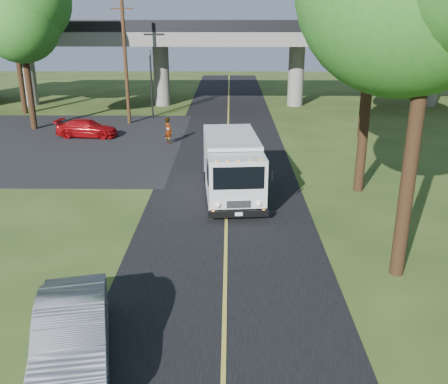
{
  "coord_description": "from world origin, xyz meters",
  "views": [
    {
      "loc": [
        0.13,
        -13.29,
        7.9
      ],
      "look_at": [
        -0.08,
        4.23,
        1.6
      ],
      "focal_mm": 40.0,
      "sensor_mm": 36.0,
      "label": 1
    }
  ],
  "objects_px": {
    "traffic_signal": "(151,77)",
    "tree_right_far": "(376,6)",
    "utility_pole": "(125,61)",
    "pedestrian": "(168,131)",
    "step_van": "(232,165)",
    "red_sedan": "(87,128)",
    "silver_sedan": "(72,335)",
    "tree_left_lot": "(22,13)",
    "tree_left_far": "(14,19)"
  },
  "relations": [
    {
      "from": "tree_left_far",
      "to": "pedestrian",
      "type": "height_order",
      "value": "tree_left_far"
    },
    {
      "from": "utility_pole",
      "to": "pedestrian",
      "type": "distance_m",
      "value": 8.09
    },
    {
      "from": "utility_pole",
      "to": "step_van",
      "type": "height_order",
      "value": "utility_pole"
    },
    {
      "from": "utility_pole",
      "to": "tree_left_far",
      "type": "height_order",
      "value": "tree_left_far"
    },
    {
      "from": "tree_left_lot",
      "to": "pedestrian",
      "type": "height_order",
      "value": "tree_left_lot"
    },
    {
      "from": "pedestrian",
      "to": "step_van",
      "type": "bearing_deg",
      "value": 156.84
    },
    {
      "from": "step_van",
      "to": "red_sedan",
      "type": "xyz_separation_m",
      "value": [
        -9.71,
        11.4,
        -0.87
      ]
    },
    {
      "from": "traffic_signal",
      "to": "red_sedan",
      "type": "relative_size",
      "value": 1.27
    },
    {
      "from": "red_sedan",
      "to": "pedestrian",
      "type": "height_order",
      "value": "pedestrian"
    },
    {
      "from": "tree_left_lot",
      "to": "step_van",
      "type": "distance_m",
      "value": 20.57
    },
    {
      "from": "traffic_signal",
      "to": "tree_right_far",
      "type": "distance_m",
      "value": 17.18
    },
    {
      "from": "step_van",
      "to": "silver_sedan",
      "type": "height_order",
      "value": "step_van"
    },
    {
      "from": "traffic_signal",
      "to": "step_van",
      "type": "height_order",
      "value": "traffic_signal"
    },
    {
      "from": "step_van",
      "to": "red_sedan",
      "type": "relative_size",
      "value": 1.61
    },
    {
      "from": "traffic_signal",
      "to": "utility_pole",
      "type": "distance_m",
      "value": 2.86
    },
    {
      "from": "utility_pole",
      "to": "step_van",
      "type": "relative_size",
      "value": 1.36
    },
    {
      "from": "traffic_signal",
      "to": "pedestrian",
      "type": "height_order",
      "value": "traffic_signal"
    },
    {
      "from": "traffic_signal",
      "to": "tree_left_far",
      "type": "height_order",
      "value": "tree_left_far"
    },
    {
      "from": "utility_pole",
      "to": "tree_left_lot",
      "type": "height_order",
      "value": "tree_left_lot"
    },
    {
      "from": "traffic_signal",
      "to": "silver_sedan",
      "type": "bearing_deg",
      "value": -85.27
    },
    {
      "from": "tree_left_far",
      "to": "step_van",
      "type": "distance_m",
      "value": 26.64
    },
    {
      "from": "traffic_signal",
      "to": "pedestrian",
      "type": "bearing_deg",
      "value": -74.88
    },
    {
      "from": "step_van",
      "to": "silver_sedan",
      "type": "distance_m",
      "value": 12.3
    },
    {
      "from": "silver_sedan",
      "to": "step_van",
      "type": "bearing_deg",
      "value": 58.5
    },
    {
      "from": "pedestrian",
      "to": "red_sedan",
      "type": "bearing_deg",
      "value": 26.92
    },
    {
      "from": "traffic_signal",
      "to": "tree_left_lot",
      "type": "distance_m",
      "value": 10.01
    },
    {
      "from": "utility_pole",
      "to": "step_van",
      "type": "bearing_deg",
      "value": -63.91
    },
    {
      "from": "traffic_signal",
      "to": "tree_right_far",
      "type": "height_order",
      "value": "tree_right_far"
    },
    {
      "from": "traffic_signal",
      "to": "step_van",
      "type": "bearing_deg",
      "value": -70.7
    },
    {
      "from": "red_sedan",
      "to": "pedestrian",
      "type": "xyz_separation_m",
      "value": [
        5.69,
        -1.77,
        0.25
      ]
    },
    {
      "from": "utility_pole",
      "to": "step_van",
      "type": "distance_m",
      "value": 17.84
    },
    {
      "from": "tree_left_lot",
      "to": "tree_left_far",
      "type": "xyz_separation_m",
      "value": [
        -3.0,
        6.0,
        -0.45
      ]
    },
    {
      "from": "traffic_signal",
      "to": "step_van",
      "type": "xyz_separation_m",
      "value": [
        6.22,
        -17.77,
        -1.73
      ]
    },
    {
      "from": "tree_left_lot",
      "to": "step_van",
      "type": "height_order",
      "value": "tree_left_lot"
    },
    {
      "from": "traffic_signal",
      "to": "red_sedan",
      "type": "distance_m",
      "value": 7.72
    },
    {
      "from": "utility_pole",
      "to": "red_sedan",
      "type": "height_order",
      "value": "utility_pole"
    },
    {
      "from": "step_van",
      "to": "pedestrian",
      "type": "relative_size",
      "value": 3.93
    },
    {
      "from": "tree_left_far",
      "to": "red_sedan",
      "type": "xyz_separation_m",
      "value": [
        7.31,
        -8.21,
        -6.86
      ]
    },
    {
      "from": "traffic_signal",
      "to": "tree_left_lot",
      "type": "xyz_separation_m",
      "value": [
        -7.79,
        -4.16,
        4.7
      ]
    },
    {
      "from": "tree_left_lot",
      "to": "silver_sedan",
      "type": "distance_m",
      "value": 28.2
    },
    {
      "from": "tree_left_lot",
      "to": "red_sedan",
      "type": "distance_m",
      "value": 8.77
    },
    {
      "from": "tree_left_far",
      "to": "red_sedan",
      "type": "bearing_deg",
      "value": -48.33
    },
    {
      "from": "tree_right_far",
      "to": "tree_left_lot",
      "type": "relative_size",
      "value": 1.05
    },
    {
      "from": "pedestrian",
      "to": "traffic_signal",
      "type": "bearing_deg",
      "value": -30.7
    },
    {
      "from": "tree_left_far",
      "to": "red_sedan",
      "type": "distance_m",
      "value": 12.95
    },
    {
      "from": "tree_left_lot",
      "to": "step_van",
      "type": "bearing_deg",
      "value": -44.15
    },
    {
      "from": "traffic_signal",
      "to": "utility_pole",
      "type": "height_order",
      "value": "utility_pole"
    },
    {
      "from": "step_van",
      "to": "pedestrian",
      "type": "distance_m",
      "value": 10.46
    },
    {
      "from": "tree_right_far",
      "to": "red_sedan",
      "type": "bearing_deg",
      "value": -179.36
    },
    {
      "from": "step_van",
      "to": "red_sedan",
      "type": "distance_m",
      "value": 15.0
    }
  ]
}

